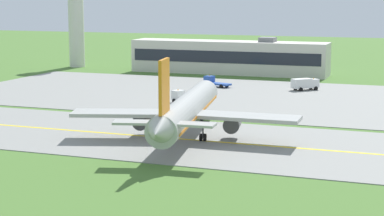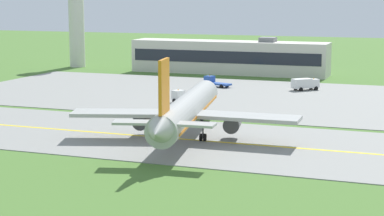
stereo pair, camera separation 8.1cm
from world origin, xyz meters
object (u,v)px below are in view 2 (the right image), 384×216
Objects in this scene: airplane_lead at (187,110)px; control_tower at (76,7)px; service_truck_baggage at (305,83)px; service_truck_fuel at (214,82)px; service_truck_pushback at (183,97)px.

airplane_lead is 103.46m from control_tower.
service_truck_baggage is 20.29m from service_truck_fuel.
control_tower is at bearing 151.30° from service_truck_fuel.
airplane_lead is at bearing -97.40° from service_truck_baggage.
control_tower is (-63.73, 80.47, 12.92)m from airplane_lead.
airplane_lead is 54.60m from service_truck_baggage.
service_truck_pushback is at bearing -126.32° from service_truck_baggage.
service_truck_baggage is 77.09m from control_tower.
service_truck_fuel is at bearing 104.05° from airplane_lead.
control_tower reaches higher than service_truck_pushback.
airplane_lead is 54.52m from service_truck_fuel.
service_truck_fuel is 24.07m from service_truck_pushback.
service_truck_pushback is (1.65, -24.02, 0.00)m from service_truck_fuel.
control_tower is at bearing 135.27° from service_truck_pushback.
airplane_lead is at bearing -51.62° from control_tower.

